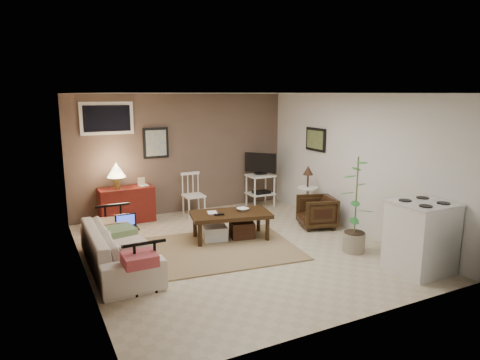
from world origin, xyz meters
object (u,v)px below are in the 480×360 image
red_console (126,201)px  side_table (308,186)px  potted_plant (356,201)px  armchair (317,210)px  sofa (118,241)px  spindle_chair (193,196)px  stove (421,237)px  coffee_table (230,224)px  tv_stand (261,178)px

red_console → side_table: size_ratio=1.11×
side_table → potted_plant: (-0.41, -1.80, 0.15)m
armchair → potted_plant: bearing=6.8°
sofa → red_console: 2.24m
sofa → spindle_chair: bearing=-42.7°
armchair → stove: bearing=19.1°
coffee_table → sofa: sofa is taller
sofa → stove: stove is taller
side_table → stove: side_table is taller
coffee_table → armchair: armchair is taller
sofa → tv_stand: bearing=-59.2°
sofa → stove: size_ratio=2.04×
tv_stand → sofa: bearing=-149.2°
sofa → armchair: sofa is taller
sofa → red_console: (0.57, 2.17, 0.01)m
coffee_table → spindle_chair: bearing=90.7°
red_console → tv_stand: (2.85, -0.13, 0.22)m
spindle_chair → armchair: spindle_chair is taller
tv_stand → armchair: bearing=-84.3°
sofa → armchair: (3.59, 0.27, -0.08)m
coffee_table → tv_stand: 2.28m
potted_plant → stove: (0.30, -0.97, -0.31)m
armchair → tv_stand: bearing=-156.8°
armchair → potted_plant: 1.38m
tv_stand → side_table: bearing=-74.5°
sofa → spindle_chair: 2.76m
potted_plant → coffee_table: bearing=136.8°
tv_stand → potted_plant: (-0.06, -3.03, 0.19)m
red_console → armchair: (3.02, -1.89, -0.09)m
sofa → stove: 4.15m
spindle_chair → side_table: 2.26m
coffee_table → stove: size_ratio=1.43×
armchair → stove: size_ratio=0.64×
red_console → stove: 5.15m
sofa → armchair: 3.60m
sofa → red_console: bearing=-14.7°
spindle_chair → red_console: bearing=173.9°
sofa → side_table: size_ratio=1.92×
coffee_table → side_table: side_table is taller
red_console → tv_stand: tv_stand is taller
side_table → armchair: bearing=-107.4°
sofa → side_table: side_table is taller
side_table → potted_plant: bearing=-102.7°
side_table → potted_plant: 1.85m
sofa → tv_stand: size_ratio=1.73×
tv_stand → potted_plant: size_ratio=0.77×
coffee_table → armchair: size_ratio=2.23×
side_table → potted_plant: potted_plant is taller
stove → tv_stand: bearing=93.4°
coffee_table → armchair: 1.70m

